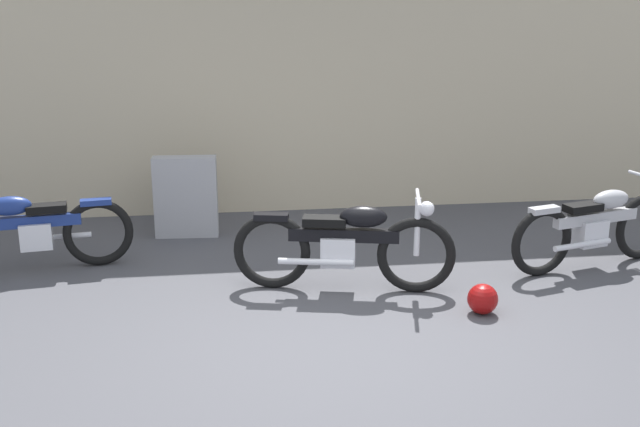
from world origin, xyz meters
The scene contains 7 objects.
ground_plane centered at (0.00, 0.00, 0.00)m, with size 40.00×40.00×0.00m, color #47474C.
building_wall centered at (0.00, 4.01, 1.68)m, with size 18.00×0.30×3.36m, color beige.
stone_marker centered at (-1.27, 2.98, 0.46)m, with size 0.71×0.20×0.92m, color #9E9EA3.
helmet centered at (1.36, 0.43, 0.13)m, with size 0.27×0.27×0.27m, color maroon.
motorcycle_silver centered at (2.86, 1.44, 0.43)m, with size 1.94×0.75×0.89m.
motorcycle_black centered at (0.25, 1.13, 0.45)m, with size 2.05×0.69×0.93m.
motorcycle_blue centered at (-2.78, 2.03, 0.43)m, with size 1.98×0.59×0.89m.
Camera 1 is at (-0.88, -5.76, 2.83)m, focal length 44.56 mm.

